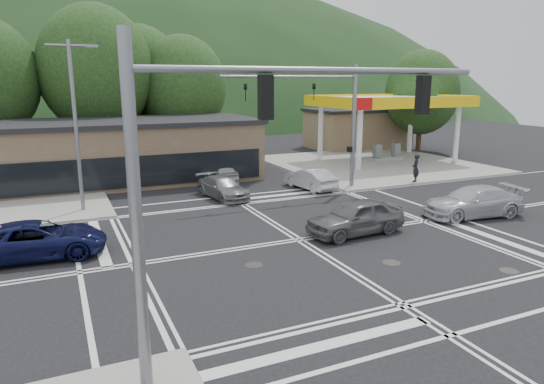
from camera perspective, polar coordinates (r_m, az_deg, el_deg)
name	(u,v)px	position (r m, az deg, el deg)	size (l,w,h in m)	color
ground	(299,240)	(21.86, 3.19, -5.63)	(120.00, 120.00, 0.00)	black
sidewalk_ne	(374,164)	(42.03, 11.94, 3.24)	(16.00, 16.00, 0.15)	gray
gas_station_canopy	(389,104)	(43.50, 13.62, 10.07)	(12.32, 8.34, 5.75)	silver
convenience_store	(357,130)	(52.76, 10.03, 7.25)	(10.00, 6.00, 3.80)	#846B4F
commercial_row	(81,155)	(35.73, -21.55, 4.07)	(24.00, 8.00, 4.00)	brown
hill_north	(101,115)	(109.00, -19.47, 8.56)	(252.00, 126.00, 140.00)	#1B3518
tree_n_b	(96,70)	(42.51, -20.01, 13.32)	(9.00, 9.00, 12.98)	#382619
tree_n_c	(182,86)	(43.67, -10.50, 12.12)	(7.60, 7.60, 10.87)	#382619
tree_n_e	(139,79)	(46.97, -15.40, 12.72)	(8.40, 8.40, 11.98)	#382619
tree_ne	(422,92)	(51.03, 17.22, 11.13)	(7.20, 7.20, 9.99)	#382619
streetlight_nw	(76,118)	(27.44, -22.03, 8.03)	(2.50, 0.25, 9.00)	slate
signal_mast_ne	(338,111)	(31.36, 7.71, 9.38)	(11.65, 0.30, 8.00)	slate
signal_mast_sw	(217,166)	(10.81, -6.52, 3.06)	(9.14, 0.28, 8.00)	slate
car_blue_west	(36,240)	(21.66, -25.97, -5.08)	(2.47, 5.36, 1.49)	#0C1038
car_grey_center	(356,217)	(22.76, 9.81, -2.92)	(1.92, 4.76, 1.62)	#545759
car_silver_east	(473,202)	(27.46, 22.58, -1.07)	(2.19, 5.38, 1.56)	#B4B6BC
car_queue_a	(310,179)	(31.88, 4.51, 1.57)	(1.47, 4.20, 1.38)	#B9BDC1
car_queue_b	(221,172)	(34.63, -6.06, 2.40)	(1.56, 3.89, 1.32)	#B8B8B4
car_northbound	(223,188)	(29.51, -5.79, 0.52)	(1.80, 4.42, 1.28)	slate
pedestrian	(416,168)	(34.82, 16.54, 2.73)	(0.70, 0.46, 1.91)	black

